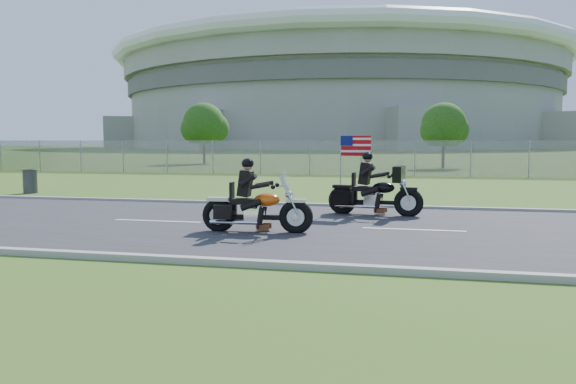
# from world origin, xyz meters

# --- Properties ---
(ground) EXTENTS (420.00, 420.00, 0.00)m
(ground) POSITION_xyz_m (0.00, 0.00, 0.00)
(ground) COLOR #354A17
(ground) RESTS_ON ground
(road) EXTENTS (120.00, 8.00, 0.04)m
(road) POSITION_xyz_m (0.00, 0.00, 0.02)
(road) COLOR #28282B
(road) RESTS_ON ground
(curb_north) EXTENTS (120.00, 0.18, 0.12)m
(curb_north) POSITION_xyz_m (0.00, 4.05, 0.05)
(curb_north) COLOR #9E9B93
(curb_north) RESTS_ON ground
(curb_south) EXTENTS (120.00, 0.18, 0.12)m
(curb_south) POSITION_xyz_m (0.00, -4.05, 0.05)
(curb_south) COLOR #9E9B93
(curb_south) RESTS_ON ground
(fence) EXTENTS (60.00, 0.03, 2.00)m
(fence) POSITION_xyz_m (-5.00, 20.00, 1.00)
(fence) COLOR gray
(fence) RESTS_ON ground
(stadium) EXTENTS (140.40, 140.40, 29.20)m
(stadium) POSITION_xyz_m (-20.00, 170.00, 15.58)
(stadium) COLOR #A3A099
(stadium) RESTS_ON ground
(tree_fence_near) EXTENTS (3.52, 3.28, 4.75)m
(tree_fence_near) POSITION_xyz_m (6.04, 30.04, 2.97)
(tree_fence_near) COLOR #382316
(tree_fence_near) RESTS_ON ground
(tree_fence_mid) EXTENTS (3.96, 3.69, 5.30)m
(tree_fence_mid) POSITION_xyz_m (-13.95, 34.04, 3.30)
(tree_fence_mid) COLOR #382316
(tree_fence_mid) RESTS_ON ground
(motorcycle_lead) EXTENTS (2.39, 0.69, 1.61)m
(motorcycle_lead) POSITION_xyz_m (0.73, -1.00, 0.51)
(motorcycle_lead) COLOR black
(motorcycle_lead) RESTS_ON ground
(motorcycle_follow) EXTENTS (2.50, 0.89, 2.08)m
(motorcycle_follow) POSITION_xyz_m (2.99, 2.34, 0.57)
(motorcycle_follow) COLOR black
(motorcycle_follow) RESTS_ON ground
(trash_can) EXTENTS (0.57, 0.57, 0.88)m
(trash_can) POSITION_xyz_m (-10.10, 6.04, 0.44)
(trash_can) COLOR #3E3F44
(trash_can) RESTS_ON ground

